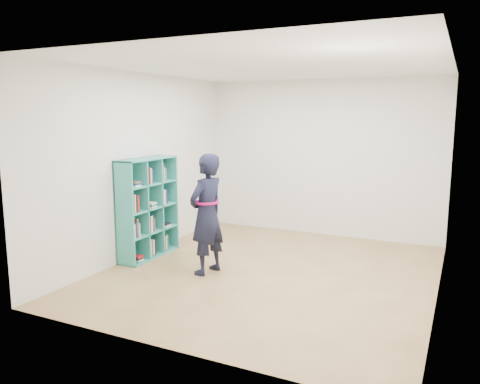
% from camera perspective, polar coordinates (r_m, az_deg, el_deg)
% --- Properties ---
extents(floor, '(4.50, 4.50, 0.00)m').
position_cam_1_polar(floor, '(6.14, 3.63, -9.77)').
color(floor, olive).
rests_on(floor, ground).
extents(ceiling, '(4.50, 4.50, 0.00)m').
position_cam_1_polar(ceiling, '(5.84, 3.90, 15.13)').
color(ceiling, white).
rests_on(ceiling, wall_back).
extents(wall_left, '(0.02, 4.50, 2.60)m').
position_cam_1_polar(wall_left, '(6.85, -11.96, 3.19)').
color(wall_left, silver).
rests_on(wall_left, floor).
extents(wall_right, '(0.02, 4.50, 2.60)m').
position_cam_1_polar(wall_right, '(5.43, 23.70, 1.06)').
color(wall_right, silver).
rests_on(wall_right, floor).
extents(wall_back, '(4.00, 0.02, 2.60)m').
position_cam_1_polar(wall_back, '(7.97, 9.87, 4.08)').
color(wall_back, silver).
rests_on(wall_back, floor).
extents(wall_front, '(4.00, 0.02, 2.60)m').
position_cam_1_polar(wall_front, '(3.88, -8.84, -1.27)').
color(wall_front, silver).
rests_on(wall_front, floor).
extents(bookshelf, '(0.31, 1.06, 1.42)m').
position_cam_1_polar(bookshelf, '(6.79, -11.31, -2.11)').
color(bookshelf, teal).
rests_on(bookshelf, floor).
extents(person, '(0.47, 0.62, 1.54)m').
position_cam_1_polar(person, '(5.94, -4.08, -2.71)').
color(person, black).
rests_on(person, floor).
extents(smartphone, '(0.02, 0.11, 0.14)m').
position_cam_1_polar(smartphone, '(6.08, -4.73, -1.47)').
color(smartphone, silver).
rests_on(smartphone, person).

